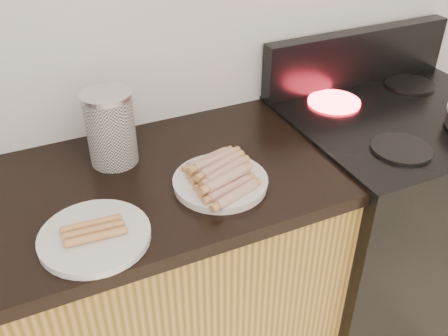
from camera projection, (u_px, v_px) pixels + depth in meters
name	position (u px, v px, depth m)	size (l,w,h in m)	color
stove	(382.00, 219.00, 1.92)	(0.76, 0.65, 0.91)	black
stove_panel	(357.00, 57.00, 1.82)	(0.76, 0.06, 0.20)	black
burner_near_left	(401.00, 149.00, 1.48)	(0.18, 0.18, 0.01)	black
burner_far_left	(334.00, 102.00, 1.73)	(0.18, 0.18, 0.01)	#FF1E2D
burner_far_right	(410.00, 84.00, 1.85)	(0.18, 0.18, 0.01)	black
main_plate	(220.00, 183.00, 1.34)	(0.25, 0.25, 0.02)	white
side_plate	(95.00, 237.00, 1.17)	(0.26, 0.26, 0.02)	white
hotdog_pile	(220.00, 174.00, 1.33)	(0.13, 0.24, 0.05)	maroon
plain_sausages	(94.00, 230.00, 1.15)	(0.13, 0.08, 0.02)	#E08C54
canister	(111.00, 128.00, 1.39)	(0.14, 0.14, 0.22)	silver
mug	(102.00, 130.00, 1.49)	(0.09, 0.09, 0.11)	white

